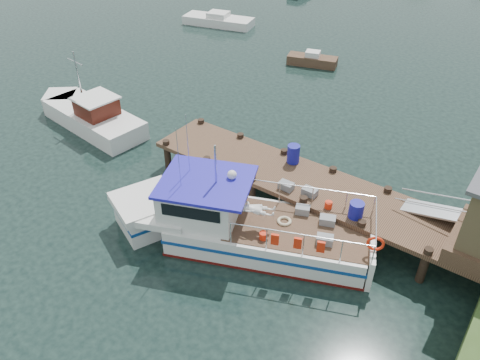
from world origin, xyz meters
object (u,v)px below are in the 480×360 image
Objects in this scene: dock at (431,210)px; lobster_boat at (236,222)px; moored_rowboat at (312,60)px; moored_a at (218,20)px; work_boat at (90,115)px.

dock is 1.58× the size of lobster_boat.
moored_rowboat is 0.58× the size of moored_a.
lobster_boat is at bearing -150.53° from dock.
moored_a is (-17.74, 21.56, -0.53)m from lobster_boat.
lobster_boat is 27.92m from moored_a.
moored_a is at bearing 143.10° from dock.
lobster_boat reaches higher than moored_a.
dock reaches higher than moored_rowboat.
work_boat is at bearing -178.03° from dock.
lobster_boat is at bearing -7.07° from work_boat.
moored_rowboat is (5.82, 15.32, -0.29)m from work_boat.
lobster_boat is 2.81× the size of moored_rowboat.
moored_rowboat is at bearing 131.00° from dock.
lobster_boat is 19.35m from moored_rowboat.
lobster_boat is 1.30× the size of work_boat.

